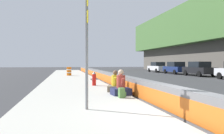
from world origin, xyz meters
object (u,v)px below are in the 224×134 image
at_px(seated_person_foreground, 121,87).
at_px(parked_car_midline, 176,68).
at_px(fire_hydrant, 94,78).
at_px(route_sign_post, 87,41).
at_px(backpack, 122,93).
at_px(parked_car_fourth, 199,69).
at_px(parked_car_far, 158,67).
at_px(construction_barrel, 69,71).
at_px(seated_person_middle, 115,85).

height_order(seated_person_foreground, parked_car_midline, parked_car_midline).
bearing_deg(fire_hydrant, route_sign_post, 170.94).
relative_size(backpack, parked_car_fourth, 0.09).
xyz_separation_m(seated_person_foreground, backpack, (-0.77, 0.16, -0.16)).
distance_m(fire_hydrant, parked_car_far, 25.41).
relative_size(seated_person_foreground, backpack, 2.81).
relative_size(fire_hydrant, seated_person_foreground, 0.78).
distance_m(construction_barrel, parked_car_far, 17.74).
bearing_deg(seated_person_middle, fire_hydrant, 11.49).
bearing_deg(construction_barrel, route_sign_post, -179.46).
bearing_deg(seated_person_middle, backpack, 175.01).
bearing_deg(seated_person_foreground, route_sign_post, 147.52).
xyz_separation_m(fire_hydrant, backpack, (-5.15, -0.47, -0.25)).
bearing_deg(seated_person_middle, parked_car_fourth, -45.08).
bearing_deg(fire_hydrant, seated_person_foreground, -171.82).
xyz_separation_m(route_sign_post, seated_person_foreground, (2.78, -1.77, -1.72)).
relative_size(parked_car_fourth, parked_car_midline, 1.00).
height_order(seated_person_middle, parked_car_midline, parked_car_midline).
relative_size(seated_person_foreground, construction_barrel, 1.18).
distance_m(fire_hydrant, construction_barrel, 11.85).
distance_m(route_sign_post, fire_hydrant, 7.43).
bearing_deg(seated_person_middle, parked_car_far, -27.51).
distance_m(construction_barrel, parked_car_fourth, 15.08).
bearing_deg(fire_hydrant, parked_car_fourth, -54.35).
height_order(seated_person_middle, parked_car_far, parked_car_far).
bearing_deg(route_sign_post, parked_car_midline, -33.18).
bearing_deg(seated_person_middle, seated_person_foreground, 179.27).
bearing_deg(parked_car_far, parked_car_fourth, -179.39).
height_order(fire_hydrant, parked_car_fourth, parked_car_fourth).
distance_m(parked_car_fourth, parked_car_far, 11.75).
distance_m(seated_person_middle, parked_car_fourth, 18.34).
bearing_deg(parked_car_midline, construction_barrel, 103.08).
distance_m(route_sign_post, parked_car_far, 32.24).
bearing_deg(fire_hydrant, construction_barrel, 6.40).
relative_size(route_sign_post, parked_car_fourth, 0.80).
distance_m(construction_barrel, parked_car_midline, 15.21).
distance_m(backpack, construction_barrel, 17.02).
relative_size(backpack, construction_barrel, 0.42).
xyz_separation_m(backpack, construction_barrel, (16.93, 1.79, 0.28)).
height_order(fire_hydrant, construction_barrel, construction_barrel).
distance_m(seated_person_foreground, parked_car_fourth, 19.22).
bearing_deg(backpack, seated_person_foreground, -11.52).
distance_m(fire_hydrant, parked_car_midline, 20.34).
bearing_deg(seated_person_foreground, parked_car_midline, -33.28).
relative_size(seated_person_foreground, parked_car_fourth, 0.25).
distance_m(seated_person_foreground, backpack, 0.80).
xyz_separation_m(seated_person_middle, construction_barrel, (14.95, 1.97, 0.15)).
xyz_separation_m(route_sign_post, parked_car_far, (28.69, -14.65, -1.35)).
bearing_deg(construction_barrel, seated_person_middle, -172.51).
relative_size(parked_car_midline, parked_car_far, 0.99).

